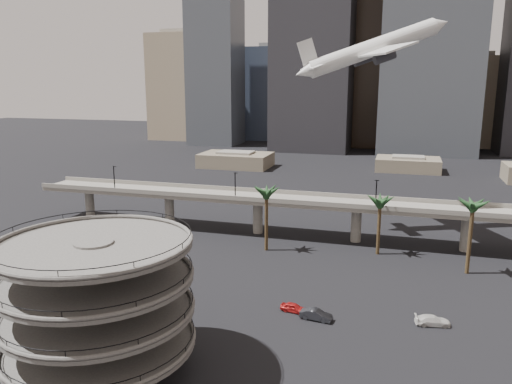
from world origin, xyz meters
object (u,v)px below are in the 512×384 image
(airborne_jet, at_px, (372,49))
(car_a, at_px, (294,308))
(overpass, at_px, (306,205))
(car_c, at_px, (433,320))
(parking_ramp, at_px, (97,295))
(car_b, at_px, (316,315))

(airborne_jet, bearing_deg, car_a, -124.02)
(airborne_jet, xyz_separation_m, car_a, (-6.49, -48.94, -40.12))
(overpass, bearing_deg, car_a, -81.78)
(overpass, height_order, car_c, overpass)
(parking_ramp, relative_size, overpass, 0.17)
(overpass, xyz_separation_m, car_c, (25.09, -35.54, -6.63))
(airborne_jet, height_order, car_c, airborne_jet)
(airborne_jet, bearing_deg, parking_ramp, -135.76)
(overpass, height_order, car_b, overpass)
(overpass, bearing_deg, airborne_jet, 45.27)
(car_b, relative_size, car_c, 0.96)
(airborne_jet, bearing_deg, overpass, -161.19)
(car_a, bearing_deg, car_c, -76.06)
(parking_ramp, relative_size, airborne_jet, 0.65)
(overpass, distance_m, car_c, 44.00)
(airborne_jet, distance_m, car_a, 63.62)
(parking_ramp, bearing_deg, airborne_jet, 70.71)
(parking_ramp, xyz_separation_m, car_c, (38.09, 23.46, -9.13))
(overpass, height_order, airborne_jet, airborne_jet)
(car_a, bearing_deg, airborne_jet, 2.17)
(parking_ramp, relative_size, car_b, 4.73)
(car_a, bearing_deg, overpass, 17.94)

